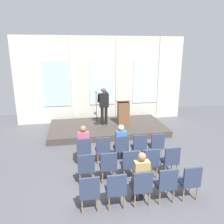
{
  "coord_description": "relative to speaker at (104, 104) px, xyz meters",
  "views": [
    {
      "loc": [
        -1.51,
        -4.83,
        3.65
      ],
      "look_at": [
        -0.04,
        3.41,
        1.31
      ],
      "focal_mm": 35.64,
      "sensor_mm": 36.0,
      "label": 1
    }
  ],
  "objects": [
    {
      "name": "speaker",
      "position": [
        0.0,
        0.0,
        0.0
      ],
      "size": [
        0.5,
        0.69,
        1.72
      ],
      "color": "black",
      "rests_on": "stage_platform"
    },
    {
      "name": "chair_r0_c1",
      "position": [
        -0.5,
        -3.18,
        -0.74
      ],
      "size": [
        0.46,
        0.44,
        0.94
      ],
      "color": "olive",
      "rests_on": "ground"
    },
    {
      "name": "chair_r1_c2",
      "position": [
        0.12,
        -4.3,
        -0.74
      ],
      "size": [
        0.46,
        0.44,
        0.94
      ],
      "color": "olive",
      "rests_on": "ground"
    },
    {
      "name": "audience_r0_c0",
      "position": [
        -1.12,
        -3.1,
        -0.53
      ],
      "size": [
        0.36,
        0.39,
        1.33
      ],
      "color": "#2D2D33",
      "rests_on": "ground"
    },
    {
      "name": "chair_r2_c3",
      "position": [
        0.75,
        -5.42,
        -0.74
      ],
      "size": [
        0.46,
        0.44,
        0.94
      ],
      "color": "olive",
      "rests_on": "ground"
    },
    {
      "name": "stage_platform",
      "position": [
        0.12,
        -0.16,
        -1.14
      ],
      "size": [
        5.26,
        2.69,
        0.27
      ],
      "primitive_type": "cube",
      "color": "#3F3833",
      "rests_on": "ground"
    },
    {
      "name": "chair_r0_c3",
      "position": [
        0.75,
        -3.18,
        -0.74
      ],
      "size": [
        0.46,
        0.44,
        0.94
      ],
      "color": "olive",
      "rests_on": "ground"
    },
    {
      "name": "chair_r2_c0",
      "position": [
        -1.12,
        -5.42,
        -0.74
      ],
      "size": [
        0.46,
        0.44,
        0.94
      ],
      "color": "olive",
      "rests_on": "ground"
    },
    {
      "name": "chair_r0_c0",
      "position": [
        -1.12,
        -3.18,
        -0.74
      ],
      "size": [
        0.46,
        0.44,
        0.94
      ],
      "color": "olive",
      "rests_on": "ground"
    },
    {
      "name": "audience_r2_c2",
      "position": [
        0.12,
        -5.34,
        -0.52
      ],
      "size": [
        0.36,
        0.39,
        1.36
      ],
      "color": "#2D2D33",
      "rests_on": "ground"
    },
    {
      "name": "rear_partition",
      "position": [
        0.16,
        1.48,
        0.88
      ],
      "size": [
        8.63,
        0.14,
        4.33
      ],
      "color": "beige",
      "rests_on": "ground"
    },
    {
      "name": "chair_r1_c3",
      "position": [
        0.75,
        -4.3,
        -0.74
      ],
      "size": [
        0.46,
        0.44,
        0.94
      ],
      "color": "olive",
      "rests_on": "ground"
    },
    {
      "name": "mic_stand",
      "position": [
        -0.34,
        0.15,
        -0.67
      ],
      "size": [
        0.28,
        0.28,
        1.55
      ],
      "color": "black",
      "rests_on": "stage_platform"
    },
    {
      "name": "ground_plane",
      "position": [
        0.12,
        -5.03,
        -1.27
      ],
      "size": [
        16.96,
        16.96,
        0.0
      ],
      "primitive_type": "plane",
      "color": "#4C4C51"
    },
    {
      "name": "chair_r2_c2",
      "position": [
        0.12,
        -5.42,
        -0.74
      ],
      "size": [
        0.46,
        0.44,
        0.94
      ],
      "color": "olive",
      "rests_on": "ground"
    },
    {
      "name": "chair_r1_c1",
      "position": [
        -0.5,
        -4.3,
        -0.74
      ],
      "size": [
        0.46,
        0.44,
        0.94
      ],
      "color": "olive",
      "rests_on": "ground"
    },
    {
      "name": "audience_r0_c2",
      "position": [
        0.12,
        -3.09,
        -0.56
      ],
      "size": [
        0.36,
        0.39,
        1.29
      ],
      "color": "#2D2D33",
      "rests_on": "ground"
    },
    {
      "name": "chair_r1_c0",
      "position": [
        -1.12,
        -4.3,
        -0.74
      ],
      "size": [
        0.46,
        0.44,
        0.94
      ],
      "color": "olive",
      "rests_on": "ground"
    },
    {
      "name": "chair_r0_c4",
      "position": [
        1.37,
        -3.18,
        -0.74
      ],
      "size": [
        0.46,
        0.44,
        0.94
      ],
      "color": "olive",
      "rests_on": "ground"
    },
    {
      "name": "chair_r2_c4",
      "position": [
        1.37,
        -5.42,
        -0.74
      ],
      "size": [
        0.46,
        0.44,
        0.94
      ],
      "color": "olive",
      "rests_on": "ground"
    },
    {
      "name": "lectern",
      "position": [
        0.91,
        -0.05,
        -0.45
      ],
      "size": [
        0.6,
        0.48,
        1.16
      ],
      "color": "brown",
      "rests_on": "stage_platform"
    },
    {
      "name": "chair_r1_c4",
      "position": [
        1.37,
        -4.3,
        -0.74
      ],
      "size": [
        0.46,
        0.44,
        0.94
      ],
      "color": "olive",
      "rests_on": "ground"
    },
    {
      "name": "chair_r0_c2",
      "position": [
        0.12,
        -3.18,
        -0.74
      ],
      "size": [
        0.46,
        0.44,
        0.94
      ],
      "color": "olive",
      "rests_on": "ground"
    },
    {
      "name": "chair_r2_c1",
      "position": [
        -0.5,
        -5.42,
        -0.74
      ],
      "size": [
        0.46,
        0.44,
        0.94
      ],
      "color": "olive",
      "rests_on": "ground"
    }
  ]
}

